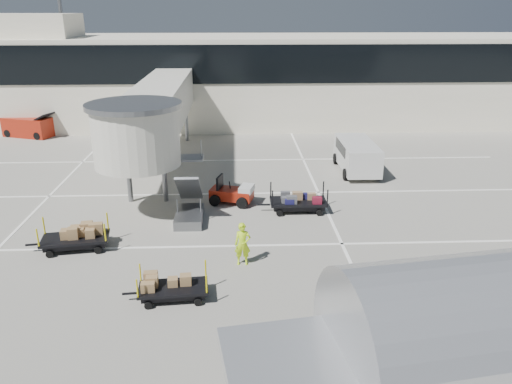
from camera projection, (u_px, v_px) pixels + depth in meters
ground at (213, 267)px, 21.38m from camera, size 140.00×140.00×0.00m
lane_markings at (208, 192)px, 30.09m from camera, size 40.00×30.00×0.02m
terminal at (220, 78)px, 48.00m from camera, size 64.00×12.11×15.20m
jet_bridge at (155, 113)px, 31.23m from camera, size 5.70×20.40×6.03m
baggage_tug at (233, 194)px, 28.23m from camera, size 2.62×2.09×1.57m
suitcase_cart at (299, 202)px, 27.13m from camera, size 3.76×1.54×1.47m
box_cart_near at (172, 288)px, 18.89m from camera, size 3.27×1.51×1.26m
box_cart_far at (76, 238)px, 22.78m from camera, size 3.73×1.90×1.43m
ground_worker at (243, 244)px, 21.33m from camera, size 0.71×0.47×1.92m
minivan at (356, 153)px, 33.66m from camera, size 2.45×5.42×2.04m
belt_loader at (28, 127)px, 42.91m from camera, size 4.75×3.07×2.15m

